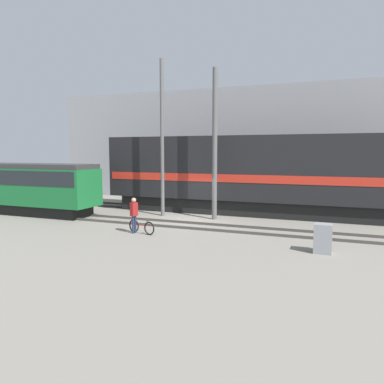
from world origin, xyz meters
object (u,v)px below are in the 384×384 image
(bicycle, at_px, (141,227))
(utility_pole_left, at_px, (162,139))
(freight_locomotive, at_px, (261,174))
(signal_box, at_px, (323,238))
(person, at_px, (134,212))
(streetcar, at_px, (32,185))
(utility_pole_center, at_px, (215,145))

(bicycle, xyz_separation_m, utility_pole_left, (-1.34, 5.18, 4.57))
(freight_locomotive, height_order, signal_box, freight_locomotive)
(freight_locomotive, bearing_deg, person, -121.78)
(utility_pole_left, height_order, signal_box, utility_pole_left)
(streetcar, height_order, utility_pole_left, utility_pole_left)
(signal_box, bearing_deg, utility_pole_left, 150.35)
(bicycle, distance_m, utility_pole_center, 6.99)
(utility_pole_center, bearing_deg, bicycle, -112.49)
(streetcar, bearing_deg, signal_box, -9.52)
(streetcar, bearing_deg, freight_locomotive, 20.61)
(person, relative_size, utility_pole_left, 0.18)
(utility_pole_left, xyz_separation_m, signal_box, (9.97, -5.67, -4.31))
(person, bearing_deg, streetcar, 164.15)
(utility_pole_center, bearing_deg, person, -115.95)
(freight_locomotive, bearing_deg, signal_box, -63.42)
(utility_pole_center, bearing_deg, utility_pole_left, -180.00)
(streetcar, bearing_deg, person, -15.85)
(streetcar, xyz_separation_m, signal_box, (18.14, -3.04, -1.30))
(freight_locomotive, distance_m, utility_pole_left, 6.76)
(freight_locomotive, relative_size, streetcar, 2.27)
(person, bearing_deg, freight_locomotive, 58.22)
(streetcar, distance_m, utility_pole_center, 12.24)
(person, relative_size, utility_pole_center, 0.20)
(freight_locomotive, relative_size, utility_pole_center, 2.31)
(freight_locomotive, height_order, utility_pole_center, utility_pole_center)
(person, height_order, utility_pole_left, utility_pole_left)
(freight_locomotive, distance_m, person, 9.37)
(utility_pole_left, bearing_deg, freight_locomotive, 24.36)
(bicycle, bearing_deg, utility_pole_center, 67.51)
(freight_locomotive, height_order, bicycle, freight_locomotive)
(utility_pole_left, bearing_deg, signal_box, -29.65)
(utility_pole_left, bearing_deg, person, -79.73)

